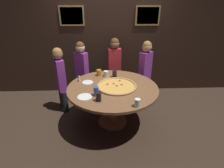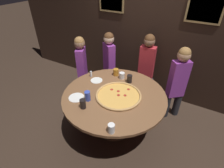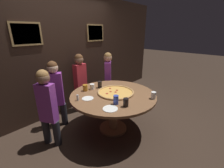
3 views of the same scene
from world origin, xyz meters
name	(u,v)px [view 3 (image 3 of 3)]	position (x,y,z in m)	size (l,w,h in m)	color
ground_plane	(113,129)	(0.00, 0.00, 0.00)	(24.00, 24.00, 0.00)	#38281E
back_wall	(68,54)	(0.00, 1.36, 1.30)	(6.40, 0.08, 2.60)	black
dining_table	(113,101)	(0.00, 0.00, 0.60)	(1.52, 1.52, 0.74)	brown
giant_pizza	(115,92)	(0.07, 0.00, 0.75)	(0.66, 0.66, 0.03)	#E5A84C
drink_cup_near_right	(92,87)	(-0.10, 0.45, 0.79)	(0.09, 0.09, 0.11)	white
drink_cup_centre_back	(116,100)	(-0.26, -0.29, 0.81)	(0.08, 0.08, 0.14)	#384CB7
drink_cup_far_right	(85,88)	(-0.24, 0.49, 0.80)	(0.09, 0.09, 0.12)	#BC7A23
drink_cup_by_shaker	(126,102)	(-0.22, -0.45, 0.81)	(0.08, 0.08, 0.13)	black
drink_cup_far_left	(100,85)	(0.05, 0.40, 0.80)	(0.08, 0.08, 0.13)	black
drink_cup_front_edge	(153,95)	(0.31, -0.62, 0.80)	(0.08, 0.08, 0.12)	white
white_plate_left_side	(88,98)	(-0.43, 0.18, 0.74)	(0.19, 0.19, 0.01)	white
white_plate_beside_cup	(110,109)	(-0.43, -0.33, 0.74)	(0.22, 0.22, 0.01)	white
condiment_shaker	(78,98)	(-0.58, 0.24, 0.79)	(0.04, 0.04, 0.10)	silver
diner_far_left	(56,91)	(-0.62, 0.90, 0.74)	(0.33, 0.28, 1.30)	#232328
diner_far_right	(80,79)	(0.09, 1.09, 0.76)	(0.34, 0.20, 1.33)	#232328
diner_side_left	(108,76)	(0.72, 0.82, 0.75)	(0.33, 0.31, 1.32)	#232328
diner_side_right	(47,105)	(-0.98, 0.49, 0.73)	(0.25, 0.34, 1.29)	#232328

